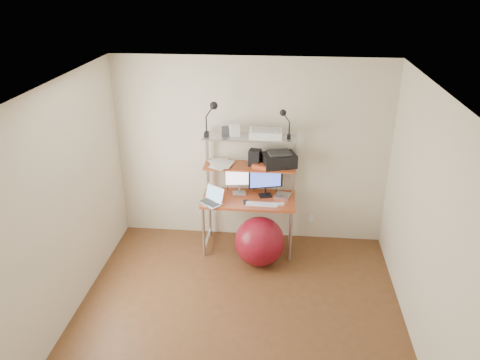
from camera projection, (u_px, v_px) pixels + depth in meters
The scene contains 20 objects.
room at pixel (237, 218), 4.55m from camera, with size 3.60×3.60×3.60m.
computer_desk at pixel (249, 181), 6.03m from camera, with size 1.20×0.60×1.57m.
wall_outlet at pixel (311, 218), 6.49m from camera, with size 0.08×0.01×0.12m, color white.
monitor_silver at pixel (239, 177), 6.11m from camera, with size 0.39×0.16×0.44m.
monitor_black at pixel (266, 180), 6.06m from camera, with size 0.44×0.17×0.45m.
laptop at pixel (212, 199), 5.94m from camera, with size 0.39×0.39×0.27m.
keyboard at pixel (262, 204), 5.91m from camera, with size 0.40×0.11×0.01m, color white.
mouse at pixel (280, 204), 5.89m from camera, with size 0.09×0.06×0.03m, color white.
mac_mini at pixel (283, 196), 6.10m from camera, with size 0.19×0.19×0.04m, color silver.
phone at pixel (246, 202), 5.96m from camera, with size 0.07×0.12×0.01m, color black.
printer at pixel (279, 160), 5.95m from camera, with size 0.48×0.40×0.20m.
nas_cube at pixel (255, 158), 5.98m from camera, with size 0.14×0.14×0.21m, color black.
red_box at pixel (261, 166), 5.92m from camera, with size 0.19×0.13×0.05m, color #BF451E.
scanner at pixel (266, 133), 5.78m from camera, with size 0.41×0.27×0.11m.
box_white at pixel (234, 130), 5.83m from camera, with size 0.12×0.10×0.14m, color white.
box_grey at pixel (226, 131), 5.88m from camera, with size 0.10×0.10×0.10m, color #313133.
clip_lamp_left at pixel (212, 111), 5.70m from camera, with size 0.18×0.10×0.45m.
clip_lamp_right at pixel (284, 117), 5.65m from camera, with size 0.15×0.08×0.37m.
exercise_ball at pixel (260, 242), 5.91m from camera, with size 0.63×0.63×0.63m, color maroon.
paper_stack at pixel (220, 164), 6.04m from camera, with size 0.37×0.41×0.02m.
Camera 1 is at (0.41, -3.96, 3.48)m, focal length 35.00 mm.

